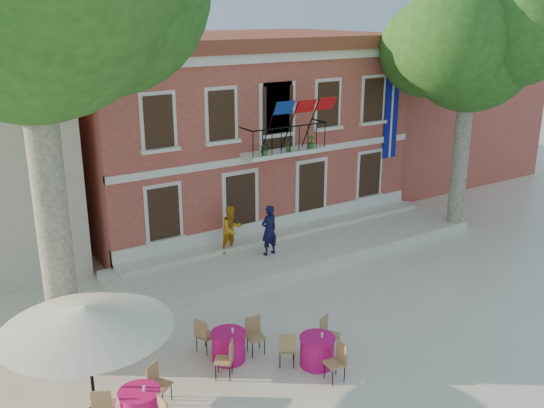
{
  "coord_description": "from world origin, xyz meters",
  "views": [
    {
      "loc": [
        -10.07,
        -12.24,
        8.45
      ],
      "look_at": [
        0.15,
        3.5,
        2.4
      ],
      "focal_mm": 40.0,
      "sensor_mm": 36.0,
      "label": 1
    }
  ],
  "objects": [
    {
      "name": "main_building",
      "position": [
        2.0,
        9.99,
        3.78
      ],
      "size": [
        13.5,
        9.59,
        7.5
      ],
      "color": "#B75F42",
      "rests_on": "ground"
    },
    {
      "name": "cafe_table_1",
      "position": [
        -1.98,
        -1.83,
        0.43
      ],
      "size": [
        1.87,
        1.68,
        0.95
      ],
      "color": "#D6146D",
      "rests_on": "ground"
    },
    {
      "name": "plane_tree_east",
      "position": [
        8.66,
        3.08,
        7.09
      ],
      "size": [
        4.9,
        4.9,
        9.62
      ],
      "color": "#A59E84",
      "rests_on": "ground"
    },
    {
      "name": "patio_umbrella",
      "position": [
        -7.23,
        -0.82,
        2.4
      ],
      "size": [
        3.59,
        3.59,
        2.67
      ],
      "color": "black",
      "rests_on": "ground"
    },
    {
      "name": "pedestrian_orange",
      "position": [
        -0.47,
        5.13,
        1.15
      ],
      "size": [
        0.89,
        0.73,
        1.69
      ],
      "primitive_type": "imported",
      "rotation": [
        0.0,
        0.0,
        0.12
      ],
      "color": "orange",
      "rests_on": "terrace"
    },
    {
      "name": "ground",
      "position": [
        0.0,
        0.0,
        0.0
      ],
      "size": [
        90.0,
        90.0,
        0.0
      ],
      "primitive_type": "plane",
      "color": "beige",
      "rests_on": "ground"
    },
    {
      "name": "terrace",
      "position": [
        2.0,
        4.4,
        0.15
      ],
      "size": [
        14.0,
        3.4,
        0.3
      ],
      "primitive_type": "cube",
      "color": "silver",
      "rests_on": "ground"
    },
    {
      "name": "cafe_table_2",
      "position": [
        -6.47,
        -1.53,
        0.43
      ],
      "size": [
        1.87,
        1.66,
        0.95
      ],
      "color": "#D6146D",
      "rests_on": "ground"
    },
    {
      "name": "neighbor_east",
      "position": [
        14.0,
        11.0,
        3.22
      ],
      "size": [
        9.4,
        9.4,
        6.4
      ],
      "color": "#B75F42",
      "rests_on": "ground"
    },
    {
      "name": "cafe_table_0",
      "position": [
        -3.71,
        -0.44,
        0.43
      ],
      "size": [
        1.74,
        1.85,
        0.95
      ],
      "color": "#D6146D",
      "rests_on": "ground"
    },
    {
      "name": "pedestrian_navy",
      "position": [
        0.51,
        4.24,
        1.19
      ],
      "size": [
        0.7,
        0.51,
        1.79
      ],
      "primitive_type": "imported",
      "rotation": [
        0.0,
        0.0,
        3.28
      ],
      "color": "black",
      "rests_on": "terrace"
    }
  ]
}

